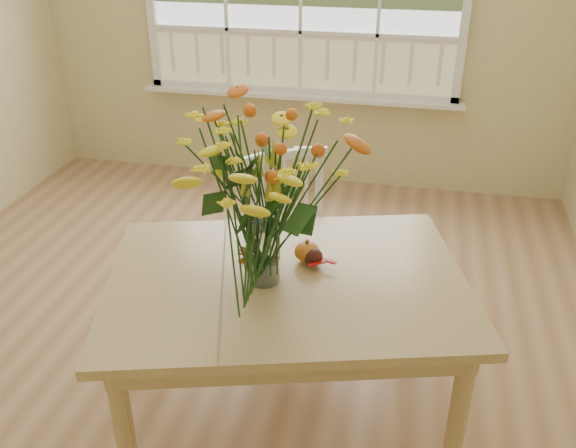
# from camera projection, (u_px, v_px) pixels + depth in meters

# --- Properties ---
(floor) EXTENTS (4.00, 4.50, 0.01)m
(floor) POSITION_uv_depth(u_px,v_px,m) (211.00, 358.00, 3.01)
(floor) COLOR #9B704B
(floor) RESTS_ON ground
(wall_back) EXTENTS (4.00, 0.02, 2.70)m
(wall_back) POSITION_uv_depth(u_px,v_px,m) (302.00, 2.00, 4.30)
(wall_back) COLOR beige
(wall_back) RESTS_ON floor
(dining_table) EXTENTS (1.57, 1.30, 0.73)m
(dining_table) POSITION_uv_depth(u_px,v_px,m) (287.00, 297.00, 2.36)
(dining_table) COLOR tan
(dining_table) RESTS_ON floor
(windsor_chair) EXTENTS (0.57, 0.56, 0.91)m
(windsor_chair) POSITION_uv_depth(u_px,v_px,m) (291.00, 235.00, 3.04)
(windsor_chair) COLOR white
(windsor_chair) RESTS_ON floor
(flower_vase) EXTENTS (0.56, 0.56, 0.67)m
(flower_vase) POSITION_uv_depth(u_px,v_px,m) (262.00, 183.00, 2.11)
(flower_vase) COLOR white
(flower_vase) RESTS_ON dining_table
(pumpkin) EXTENTS (0.10, 0.10, 0.08)m
(pumpkin) POSITION_uv_depth(u_px,v_px,m) (307.00, 253.00, 2.40)
(pumpkin) COLOR #BF5E16
(pumpkin) RESTS_ON dining_table
(turkey_figurine) EXTENTS (0.12, 0.11, 0.12)m
(turkey_figurine) POSITION_uv_depth(u_px,v_px,m) (256.00, 264.00, 2.31)
(turkey_figurine) COLOR #CCB78C
(turkey_figurine) RESTS_ON dining_table
(dark_gourd) EXTENTS (0.12, 0.08, 0.07)m
(dark_gourd) POSITION_uv_depth(u_px,v_px,m) (313.00, 257.00, 2.38)
(dark_gourd) COLOR #38160F
(dark_gourd) RESTS_ON dining_table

